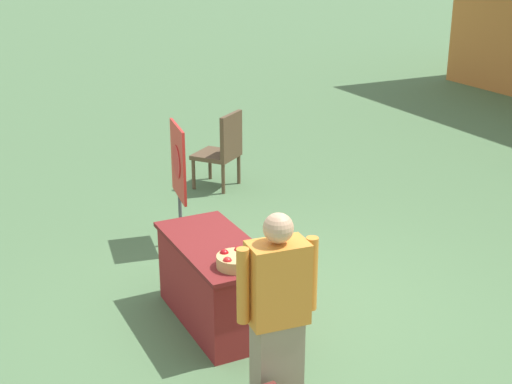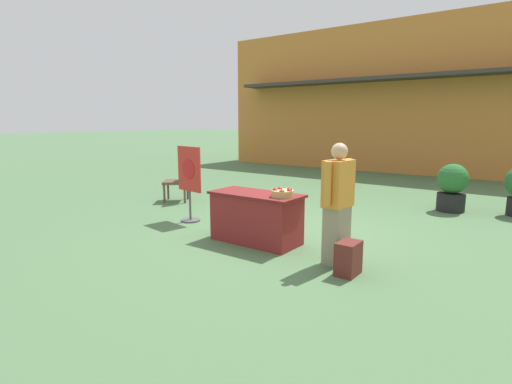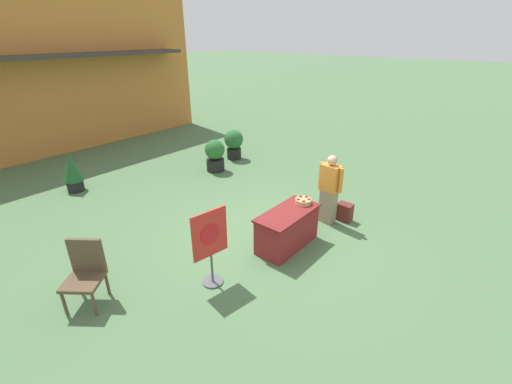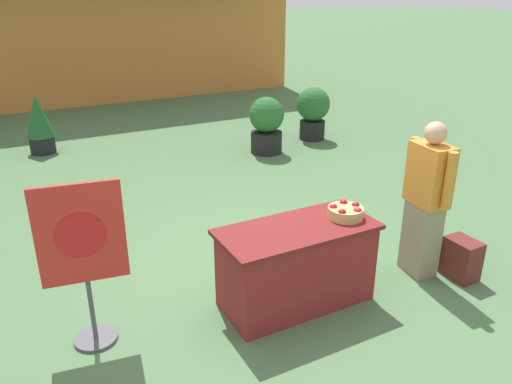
# 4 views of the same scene
# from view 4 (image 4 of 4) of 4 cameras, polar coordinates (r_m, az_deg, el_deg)

# --- Properties ---
(ground_plane) EXTENTS (120.00, 120.00, 0.00)m
(ground_plane) POSITION_cam_4_polar(r_m,az_deg,el_deg) (5.32, 1.11, -8.95)
(ground_plane) COLOR #4C7047
(display_table) EXTENTS (1.45, 0.67, 0.78)m
(display_table) POSITION_cam_4_polar(r_m,az_deg,el_deg) (4.65, 4.64, -8.34)
(display_table) COLOR maroon
(display_table) RESTS_ON ground_plane
(apple_basket) EXTENTS (0.33, 0.33, 0.13)m
(apple_basket) POSITION_cam_4_polar(r_m,az_deg,el_deg) (4.69, 10.22, -2.23)
(apple_basket) COLOR tan
(apple_basket) RESTS_ON display_table
(person_visitor) EXTENTS (0.30, 0.61, 1.60)m
(person_visitor) POSITION_cam_4_polar(r_m,az_deg,el_deg) (5.22, 18.88, -0.84)
(person_visitor) COLOR gray
(person_visitor) RESTS_ON ground_plane
(backpack) EXTENTS (0.24, 0.34, 0.42)m
(backpack) POSITION_cam_4_polar(r_m,az_deg,el_deg) (5.52, 22.43, -7.07)
(backpack) COLOR maroon
(backpack) RESTS_ON ground_plane
(poster_board) EXTENTS (0.67, 0.36, 1.41)m
(poster_board) POSITION_cam_4_polar(r_m,az_deg,el_deg) (4.18, -19.06, -7.01)
(poster_board) COLOR #4C4C51
(poster_board) RESTS_ON ground_plane
(potted_plant_near_right) EXTENTS (0.62, 0.62, 1.00)m
(potted_plant_near_right) POSITION_cam_4_polar(r_m,az_deg,el_deg) (8.92, 1.21, 7.79)
(potted_plant_near_right) COLOR black
(potted_plant_near_right) RESTS_ON ground_plane
(potted_plant_far_right) EXTENTS (0.65, 0.65, 1.01)m
(potted_plant_far_right) POSITION_cam_4_polar(r_m,az_deg,el_deg) (9.81, 6.53, 9.24)
(potted_plant_far_right) COLOR black
(potted_plant_far_right) RESTS_ON ground_plane
(potted_plant_far_left) EXTENTS (0.51, 0.51, 1.03)m
(potted_plant_far_left) POSITION_cam_4_polar(r_m,az_deg,el_deg) (9.67, -23.56, 7.25)
(potted_plant_far_left) COLOR black
(potted_plant_far_left) RESTS_ON ground_plane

